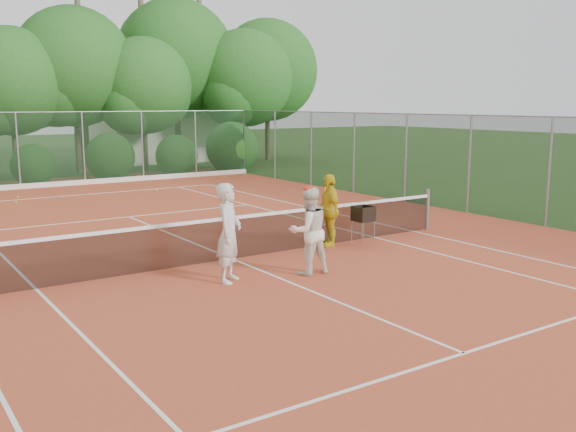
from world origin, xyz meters
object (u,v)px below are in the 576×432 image
(player_center_grp, at_px, (309,231))
(player_white, at_px, (229,233))
(ball_hopper, at_px, (363,214))
(player_yellow, at_px, (329,210))

(player_center_grp, bearing_deg, player_white, 166.76)
(player_white, xyz_separation_m, ball_hopper, (4.11, 0.92, -0.18))
(player_yellow, distance_m, ball_hopper, 0.81)
(player_yellow, bearing_deg, ball_hopper, 67.88)
(player_white, xyz_separation_m, player_center_grp, (1.58, -0.37, -0.07))
(player_center_grp, xyz_separation_m, ball_hopper, (2.53, 1.29, -0.11))
(ball_hopper, bearing_deg, player_white, -171.81)
(player_center_grp, bearing_deg, ball_hopper, 27.07)
(player_white, height_order, player_yellow, player_white)
(player_center_grp, bearing_deg, player_yellow, 43.38)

